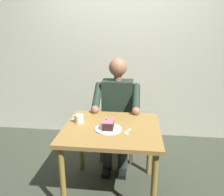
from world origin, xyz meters
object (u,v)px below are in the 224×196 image
at_px(dining_table, 112,136).
at_px(coffee_cup, 79,119).
at_px(chair, 118,117).
at_px(seated_person, 117,110).
at_px(cake_slice, 108,124).
at_px(dessert_spoon, 127,133).

height_order(dining_table, coffee_cup, coffee_cup).
distance_m(chair, seated_person, 0.23).
bearing_deg(cake_slice, dining_table, -114.46).
bearing_deg(seated_person, coffee_cup, 57.11).
relative_size(dining_table, chair, 0.97).
height_order(chair, seated_person, seated_person).
height_order(coffee_cup, dessert_spoon, coffee_cup).
height_order(chair, coffee_cup, chair).
distance_m(seated_person, dessert_spoon, 0.70).
relative_size(cake_slice, dessert_spoon, 0.86).
height_order(cake_slice, coffee_cup, cake_slice).
bearing_deg(dessert_spoon, dining_table, -36.35).
bearing_deg(seated_person, cake_slice, 87.74).
xyz_separation_m(seated_person, cake_slice, (0.02, 0.62, 0.09)).
bearing_deg(dining_table, seated_person, -90.00).
bearing_deg(cake_slice, chair, -91.77).
bearing_deg(coffee_cup, seated_person, -122.89).
height_order(dining_table, seated_person, seated_person).
xyz_separation_m(seated_person, coffee_cup, (0.32, 0.50, 0.09)).
bearing_deg(dessert_spoon, coffee_cup, -20.57).
relative_size(dining_table, seated_person, 0.71).
xyz_separation_m(dining_table, cake_slice, (0.02, 0.05, 0.14)).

